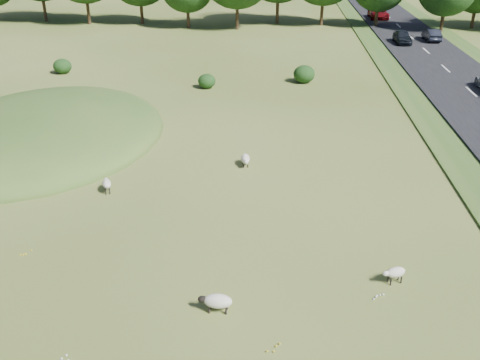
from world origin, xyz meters
name	(u,v)px	position (x,y,z in m)	size (l,w,h in m)	color
ground	(230,104)	(0.00, 20.00, 0.00)	(160.00, 160.00, 0.00)	#41591B
mound	(44,136)	(-12.00, 12.00, 0.00)	(16.00, 20.00, 4.00)	#33561E
road	(451,75)	(20.00, 30.00, 0.12)	(8.00, 150.00, 0.25)	black
shrubs	(202,73)	(-3.23, 26.70, 0.72)	(24.75, 5.60, 1.57)	black
sheep_0	(245,159)	(2.01, 8.04, 0.44)	(0.67, 1.24, 0.70)	#C0B69F
sheep_1	(217,301)	(1.84, -5.23, 0.47)	(1.30, 0.60, 0.75)	#C0B69F
sheep_2	(395,272)	(8.72, -2.96, 0.50)	(1.04, 0.71, 0.72)	#C0B69F
sheep_3	(107,184)	(-5.14, 4.03, 0.51)	(0.71, 1.06, 0.73)	#C0B69F
car_0	(402,37)	(18.10, 44.02, 0.99)	(1.74, 4.32, 1.47)	black
car_3	(432,35)	(21.90, 45.83, 0.94)	(1.47, 4.21, 1.39)	black
car_4	(379,13)	(18.10, 61.85, 1.02)	(2.54, 5.51, 1.53)	maroon
car_5	(387,1)	(21.90, 76.86, 0.94)	(1.93, 4.74, 1.38)	#A8ABAF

